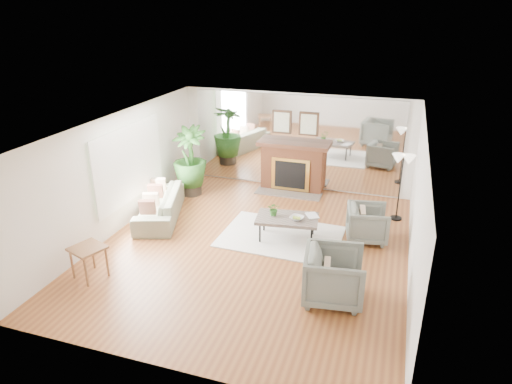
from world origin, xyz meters
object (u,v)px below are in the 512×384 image
(floor_lamp, at_px, (403,165))
(fireplace, at_px, (292,166))
(sofa, at_px, (160,205))
(side_table, at_px, (88,252))
(coffee_table, at_px, (287,219))
(armchair_front, at_px, (334,276))
(potted_ficus, at_px, (190,159))
(armchair_back, at_px, (367,223))

(floor_lamp, bearing_deg, fireplace, 159.50)
(sofa, xyz_separation_m, side_table, (0.03, -2.57, 0.20))
(coffee_table, bearing_deg, floor_lamp, 38.64)
(armchair_front, xyz_separation_m, side_table, (-4.23, -0.68, 0.06))
(sofa, height_order, floor_lamp, floor_lamp)
(sofa, height_order, potted_ficus, potted_ficus)
(armchair_back, distance_m, potted_ficus, 4.69)
(side_table, bearing_deg, coffee_table, 39.57)
(coffee_table, xyz_separation_m, armchair_front, (1.24, -1.79, -0.02))
(coffee_table, distance_m, floor_lamp, 2.86)
(armchair_back, relative_size, potted_ficus, 0.46)
(sofa, bearing_deg, potted_ficus, 158.67)
(coffee_table, bearing_deg, side_table, -140.43)
(sofa, relative_size, armchair_front, 2.18)
(fireplace, height_order, floor_lamp, fireplace)
(coffee_table, distance_m, side_table, 3.87)
(armchair_front, bearing_deg, armchair_back, -16.25)
(floor_lamp, bearing_deg, sofa, -162.73)
(fireplace, relative_size, side_table, 3.03)
(fireplace, distance_m, sofa, 3.60)
(fireplace, xyz_separation_m, potted_ficus, (-2.38, -1.10, 0.29))
(armchair_front, bearing_deg, coffee_table, 26.91)
(armchair_back, relative_size, armchair_front, 0.84)
(fireplace, distance_m, armchair_back, 3.10)
(armchair_back, bearing_deg, armchair_front, 161.79)
(armchair_front, distance_m, potted_ficus, 5.42)
(fireplace, bearing_deg, coffee_table, -78.24)
(coffee_table, xyz_separation_m, side_table, (-2.99, -2.47, 0.05))
(sofa, distance_m, armchair_back, 4.61)
(armchair_back, xyz_separation_m, floor_lamp, (0.56, 1.21, 0.94))
(armchair_front, relative_size, floor_lamp, 0.64)
(floor_lamp, bearing_deg, coffee_table, -141.36)
(fireplace, height_order, coffee_table, fireplace)
(coffee_table, relative_size, sofa, 0.63)
(armchair_back, bearing_deg, side_table, 113.10)
(coffee_table, relative_size, armchair_front, 1.37)
(potted_ficus, relative_size, floor_lamp, 1.16)
(armchair_front, height_order, side_table, armchair_front)
(fireplace, xyz_separation_m, armchair_back, (2.14, -2.22, -0.29))
(armchair_back, xyz_separation_m, side_table, (-4.56, -2.96, 0.13))
(armchair_back, bearing_deg, floor_lamp, -34.52)
(fireplace, xyz_separation_m, coffee_table, (0.57, -2.72, -0.20))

